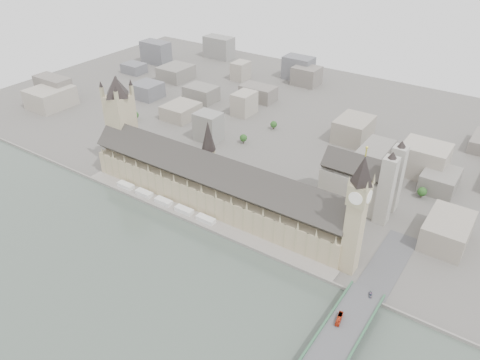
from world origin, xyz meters
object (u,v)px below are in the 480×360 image
Objects in this scene: westminster_abbey at (361,183)px; car_approach at (370,295)px; palace_of_westminster at (214,185)px; elizabeth_tower at (357,208)px; red_bus_north at (339,319)px; victoria_tower at (121,119)px.

car_approach is (54.76, -114.99, -14.03)m from westminster_abbey.
palace_of_westminster is 142.94m from elizabeth_tower.
palace_of_westminster reaches higher than red_bus_north.
car_approach is (165.68, -39.69, -11.65)m from palace_of_westminster.
red_bus_north is (156.69, -72.83, -10.78)m from palace_of_westminster.
victoria_tower is (-260.00, 18.00, -2.88)m from elizabeth_tower.
westminster_abbey is at bearing 95.17° from car_approach.
palace_of_westminster is 2.65× the size of victoria_tower.
westminster_abbey is 128.13m from car_approach.
victoria_tower is 294.66m from car_approach.
car_approach is at bearing -9.08° from victoria_tower.
westminster_abbey reaches higher than palace_of_westminster.
elizabeth_tower is (138.00, -11.70, 35.38)m from palace_of_westminster.
victoria_tower is 1.47× the size of westminster_abbey.
victoria_tower is at bearing -163.50° from westminster_abbey.
victoria_tower reaches higher than palace_of_westminster.
red_bus_north is at bearing -73.00° from elizabeth_tower.
westminster_abbey is 155.60m from red_bus_north.
elizabeth_tower is 260.64m from victoria_tower.
elizabeth_tower reaches higher than red_bus_north.
car_approach is at bearing -45.32° from elizabeth_tower.
victoria_tower is at bearing 154.20° from red_bus_north.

